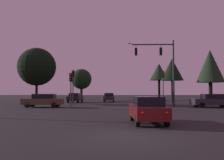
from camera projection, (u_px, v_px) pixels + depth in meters
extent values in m
plane|color=black|center=(120.00, 104.00, 34.16)|extent=(168.00, 168.00, 0.00)
cylinder|color=#232326|center=(174.00, 73.00, 28.16)|extent=(0.20, 0.20, 7.82)
cylinder|color=#232326|center=(152.00, 45.00, 28.38)|extent=(4.85, 0.17, 0.14)
ellipsoid|color=#F4EACC|center=(129.00, 43.00, 28.46)|extent=(0.56, 0.28, 0.16)
cylinder|color=#232326|center=(161.00, 46.00, 28.35)|extent=(0.05, 0.05, 0.37)
cube|color=black|center=(161.00, 51.00, 28.32)|extent=(0.30, 0.24, 0.90)
sphere|color=#4C0A0A|center=(161.00, 49.00, 28.47)|extent=(0.18, 0.18, 0.18)
sphere|color=#56380C|center=(161.00, 52.00, 28.46)|extent=(0.18, 0.18, 0.18)
sphere|color=#1EE04C|center=(161.00, 54.00, 28.44)|extent=(0.18, 0.18, 0.18)
cylinder|color=#232326|center=(136.00, 46.00, 28.42)|extent=(0.05, 0.05, 0.39)
cube|color=black|center=(136.00, 52.00, 28.39)|extent=(0.30, 0.24, 0.90)
sphere|color=#4C0A0A|center=(136.00, 50.00, 28.55)|extent=(0.18, 0.18, 0.18)
sphere|color=#56380C|center=(136.00, 52.00, 28.53)|extent=(0.18, 0.18, 0.18)
sphere|color=#1EE04C|center=(136.00, 54.00, 28.52)|extent=(0.18, 0.18, 0.18)
cylinder|color=#232326|center=(163.00, 91.00, 33.44)|extent=(0.12, 0.12, 3.71)
cube|color=black|center=(163.00, 74.00, 33.55)|extent=(0.33, 0.28, 0.90)
sphere|color=red|center=(163.00, 72.00, 33.43)|extent=(0.18, 0.18, 0.18)
sphere|color=#56380C|center=(163.00, 74.00, 33.41)|extent=(0.18, 0.18, 0.18)
sphere|color=#0C4219|center=(163.00, 76.00, 33.40)|extent=(0.18, 0.18, 0.18)
cylinder|color=#232326|center=(71.00, 95.00, 25.33)|extent=(0.12, 0.12, 2.84)
cube|color=black|center=(71.00, 77.00, 25.42)|extent=(0.32, 0.26, 0.90)
sphere|color=red|center=(71.00, 74.00, 25.29)|extent=(0.18, 0.18, 0.18)
sphere|color=#56380C|center=(71.00, 77.00, 25.28)|extent=(0.18, 0.18, 0.18)
sphere|color=#0C4219|center=(71.00, 80.00, 25.26)|extent=(0.18, 0.18, 0.18)
cylinder|color=#232326|center=(73.00, 91.00, 31.58)|extent=(0.12, 0.12, 3.66)
cube|color=black|center=(73.00, 74.00, 31.68)|extent=(0.36, 0.32, 0.90)
sphere|color=red|center=(73.00, 72.00, 31.56)|extent=(0.18, 0.18, 0.18)
sphere|color=#56380C|center=(73.00, 74.00, 31.55)|extent=(0.18, 0.18, 0.18)
sphere|color=#0C4219|center=(73.00, 76.00, 31.54)|extent=(0.18, 0.18, 0.18)
cube|color=#4C0F0F|center=(148.00, 112.00, 13.72)|extent=(1.89, 4.08, 0.68)
cube|color=black|center=(148.00, 101.00, 13.60)|extent=(1.57, 2.23, 0.52)
cylinder|color=black|center=(132.00, 115.00, 15.00)|extent=(0.23, 0.65, 0.64)
cylinder|color=black|center=(156.00, 115.00, 15.04)|extent=(0.23, 0.65, 0.64)
cylinder|color=black|center=(137.00, 120.00, 12.36)|extent=(0.23, 0.65, 0.64)
cylinder|color=black|center=(167.00, 120.00, 12.40)|extent=(0.23, 0.65, 0.64)
sphere|color=red|center=(142.00, 113.00, 11.70)|extent=(0.14, 0.14, 0.14)
sphere|color=red|center=(167.00, 113.00, 11.73)|extent=(0.14, 0.14, 0.14)
cube|color=#473828|center=(43.00, 101.00, 27.38)|extent=(4.45, 1.96, 0.68)
cube|color=black|center=(44.00, 96.00, 27.41)|extent=(2.41, 1.66, 0.52)
cylinder|color=black|center=(27.00, 105.00, 26.53)|extent=(0.64, 0.21, 0.64)
cylinder|color=black|center=(33.00, 104.00, 28.21)|extent=(0.64, 0.21, 0.64)
cylinder|color=black|center=(54.00, 105.00, 26.52)|extent=(0.64, 0.21, 0.64)
cylinder|color=black|center=(57.00, 104.00, 28.20)|extent=(0.64, 0.21, 0.64)
sphere|color=red|center=(61.00, 101.00, 26.72)|extent=(0.14, 0.14, 0.14)
sphere|color=red|center=(64.00, 100.00, 28.04)|extent=(0.14, 0.14, 0.14)
cube|color=#232328|center=(212.00, 102.00, 26.86)|extent=(4.51, 2.02, 0.68)
cube|color=black|center=(213.00, 96.00, 26.89)|extent=(2.45, 1.69, 0.52)
cylinder|color=black|center=(202.00, 105.00, 25.99)|extent=(0.65, 0.22, 0.64)
cylinder|color=black|center=(196.00, 104.00, 27.68)|extent=(0.65, 0.22, 0.64)
cylinder|color=black|center=(222.00, 104.00, 27.70)|extent=(0.65, 0.22, 0.64)
cube|color=black|center=(75.00, 98.00, 38.99)|extent=(2.14, 4.10, 0.68)
cube|color=black|center=(75.00, 95.00, 38.87)|extent=(1.72, 2.27, 0.52)
cylinder|color=black|center=(73.00, 100.00, 40.36)|extent=(0.26, 0.66, 0.64)
cylinder|color=black|center=(82.00, 100.00, 40.18)|extent=(0.26, 0.66, 0.64)
cylinder|color=black|center=(68.00, 101.00, 37.77)|extent=(0.26, 0.66, 0.64)
cylinder|color=black|center=(78.00, 101.00, 37.59)|extent=(0.26, 0.66, 0.64)
sphere|color=red|center=(68.00, 98.00, 37.10)|extent=(0.14, 0.14, 0.14)
sphere|color=red|center=(76.00, 98.00, 36.96)|extent=(0.14, 0.14, 0.14)
cube|color=#232328|center=(109.00, 98.00, 41.46)|extent=(1.78, 4.28, 0.68)
cube|color=black|center=(109.00, 94.00, 41.34)|extent=(1.53, 2.31, 0.52)
cylinder|color=black|center=(105.00, 100.00, 42.87)|extent=(0.20, 0.64, 0.64)
cylinder|color=black|center=(114.00, 100.00, 42.84)|extent=(0.20, 0.64, 0.64)
cylinder|color=black|center=(104.00, 100.00, 40.05)|extent=(0.20, 0.64, 0.64)
cylinder|color=black|center=(114.00, 100.00, 40.02)|extent=(0.20, 0.64, 0.64)
sphere|color=red|center=(105.00, 98.00, 39.33)|extent=(0.14, 0.14, 0.14)
sphere|color=red|center=(113.00, 98.00, 39.31)|extent=(0.14, 0.14, 0.14)
cylinder|color=black|center=(172.00, 92.00, 36.53)|extent=(0.36, 0.36, 3.46)
cone|color=black|center=(172.00, 69.00, 36.69)|extent=(3.41, 3.41, 3.36)
cylinder|color=black|center=(81.00, 93.00, 51.07)|extent=(0.50, 0.50, 2.89)
sphere|color=black|center=(81.00, 79.00, 51.20)|extent=(4.33, 4.33, 4.33)
cylinder|color=black|center=(159.00, 90.00, 51.03)|extent=(0.50, 0.50, 4.18)
cone|color=black|center=(159.00, 72.00, 51.21)|extent=(3.98, 3.98, 3.55)
cylinder|color=black|center=(211.00, 93.00, 32.56)|extent=(0.49, 0.49, 3.03)
cone|color=black|center=(210.00, 66.00, 32.73)|extent=(3.70, 3.70, 4.46)
cylinder|color=black|center=(36.00, 92.00, 35.07)|extent=(0.36, 0.36, 3.45)
sphere|color=black|center=(37.00, 67.00, 35.24)|extent=(5.53, 5.53, 5.53)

